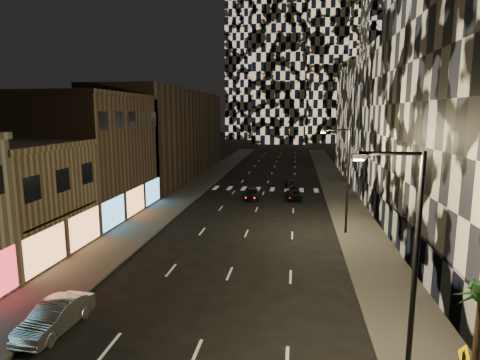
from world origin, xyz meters
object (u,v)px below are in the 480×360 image
(streetlight_far, at_px, (345,174))
(car_dark_rightlane, at_px, (294,195))
(car_dark_midlane, at_px, (252,194))
(car_dark_oncoming, at_px, (291,183))
(streetlight_near, at_px, (409,255))
(car_silver_parked, at_px, (55,317))

(streetlight_far, xyz_separation_m, car_dark_rightlane, (-4.35, 13.72, -4.80))
(streetlight_far, distance_m, car_dark_midlane, 16.81)
(car_dark_midlane, xyz_separation_m, car_dark_oncoming, (4.57, 8.57, -0.10))
(car_dark_midlane, bearing_deg, streetlight_near, -78.41)
(car_dark_midlane, height_order, car_dark_oncoming, car_dark_midlane)
(streetlight_near, xyz_separation_m, car_silver_parked, (-15.55, 1.87, -4.62))
(car_dark_oncoming, xyz_separation_m, car_dark_rightlane, (0.50, -7.97, -0.04))
(streetlight_far, xyz_separation_m, car_dark_midlane, (-9.43, 13.11, -4.65))
(car_dark_rightlane, bearing_deg, car_silver_parked, -113.83)
(streetlight_far, height_order, car_dark_midlane, streetlight_far)
(car_silver_parked, distance_m, car_dark_rightlane, 33.76)
(streetlight_near, bearing_deg, streetlight_far, 90.00)
(car_silver_parked, xyz_separation_m, car_dark_midlane, (6.13, 31.24, -0.03))
(streetlight_far, bearing_deg, car_silver_parked, -130.64)
(car_silver_parked, distance_m, car_dark_midlane, 31.83)
(streetlight_far, bearing_deg, car_dark_rightlane, 107.61)
(streetlight_far, xyz_separation_m, car_dark_oncoming, (-4.85, 21.69, -4.76))
(streetlight_near, relative_size, car_silver_parked, 2.03)
(car_dark_oncoming, relative_size, car_dark_rightlane, 1.03)
(car_silver_parked, bearing_deg, car_dark_oncoming, 80.22)
(car_dark_midlane, relative_size, car_dark_oncoming, 1.00)
(car_silver_parked, bearing_deg, streetlight_far, 54.62)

